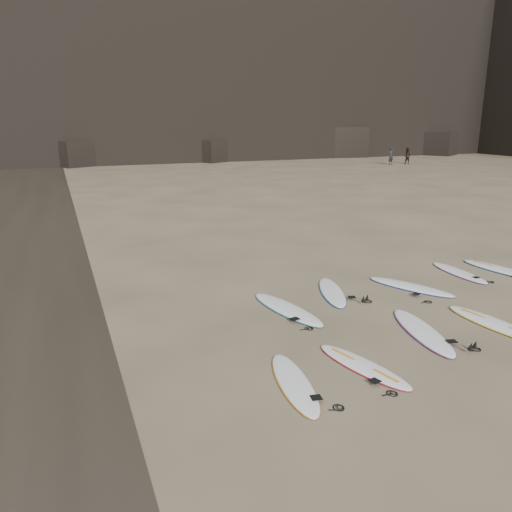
{
  "coord_description": "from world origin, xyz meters",
  "views": [
    {
      "loc": [
        -7.78,
        -8.05,
        4.68
      ],
      "look_at": [
        -3.54,
        2.54,
        1.5
      ],
      "focal_mm": 35.0,
      "sensor_mm": 36.0,
      "label": 1
    }
  ],
  "objects_px": {
    "surfboard_5": "(287,309)",
    "person_b": "(408,156)",
    "surfboard_6": "(332,292)",
    "surfboard_2": "(422,331)",
    "surfboard_0": "(294,383)",
    "surfboard_9": "(502,270)",
    "surfboard_1": "(363,366)",
    "surfboard_8": "(459,272)",
    "person_a": "(391,156)",
    "surfboard_3": "(496,324)",
    "surfboard_7": "(411,287)"
  },
  "relations": [
    {
      "from": "surfboard_3",
      "to": "surfboard_5",
      "type": "bearing_deg",
      "value": 140.5
    },
    {
      "from": "surfboard_6",
      "to": "surfboard_8",
      "type": "relative_size",
      "value": 1.04
    },
    {
      "from": "surfboard_0",
      "to": "person_a",
      "type": "bearing_deg",
      "value": 60.7
    },
    {
      "from": "surfboard_0",
      "to": "surfboard_3",
      "type": "bearing_deg",
      "value": 15.9
    },
    {
      "from": "surfboard_5",
      "to": "person_b",
      "type": "height_order",
      "value": "person_b"
    },
    {
      "from": "surfboard_9",
      "to": "surfboard_6",
      "type": "bearing_deg",
      "value": 167.22
    },
    {
      "from": "surfboard_0",
      "to": "surfboard_6",
      "type": "relative_size",
      "value": 0.95
    },
    {
      "from": "surfboard_1",
      "to": "surfboard_7",
      "type": "bearing_deg",
      "value": 27.07
    },
    {
      "from": "surfboard_3",
      "to": "person_b",
      "type": "height_order",
      "value": "person_b"
    },
    {
      "from": "surfboard_6",
      "to": "surfboard_2",
      "type": "bearing_deg",
      "value": -60.47
    },
    {
      "from": "surfboard_6",
      "to": "surfboard_8",
      "type": "height_order",
      "value": "surfboard_6"
    },
    {
      "from": "surfboard_3",
      "to": "surfboard_5",
      "type": "relative_size",
      "value": 0.98
    },
    {
      "from": "surfboard_8",
      "to": "surfboard_9",
      "type": "relative_size",
      "value": 0.87
    },
    {
      "from": "person_b",
      "to": "surfboard_3",
      "type": "bearing_deg",
      "value": -57.35
    },
    {
      "from": "surfboard_1",
      "to": "surfboard_8",
      "type": "relative_size",
      "value": 0.97
    },
    {
      "from": "surfboard_2",
      "to": "surfboard_5",
      "type": "distance_m",
      "value": 3.25
    },
    {
      "from": "surfboard_7",
      "to": "surfboard_5",
      "type": "bearing_deg",
      "value": 156.84
    },
    {
      "from": "surfboard_1",
      "to": "surfboard_9",
      "type": "distance_m",
      "value": 8.47
    },
    {
      "from": "surfboard_6",
      "to": "person_b",
      "type": "height_order",
      "value": "person_b"
    },
    {
      "from": "surfboard_1",
      "to": "surfboard_9",
      "type": "xyz_separation_m",
      "value": [
        7.61,
        3.73,
        0.01
      ]
    },
    {
      "from": "surfboard_1",
      "to": "surfboard_3",
      "type": "distance_m",
      "value": 4.04
    },
    {
      "from": "person_b",
      "to": "surfboard_0",
      "type": "bearing_deg",
      "value": -62.43
    },
    {
      "from": "surfboard_3",
      "to": "surfboard_7",
      "type": "bearing_deg",
      "value": 85.78
    },
    {
      "from": "surfboard_3",
      "to": "surfboard_7",
      "type": "xyz_separation_m",
      "value": [
        -0.11,
        2.91,
        -0.0
      ]
    },
    {
      "from": "surfboard_0",
      "to": "surfboard_9",
      "type": "relative_size",
      "value": 0.86
    },
    {
      "from": "surfboard_0",
      "to": "surfboard_1",
      "type": "bearing_deg",
      "value": 12.2
    },
    {
      "from": "surfboard_8",
      "to": "surfboard_9",
      "type": "height_order",
      "value": "surfboard_9"
    },
    {
      "from": "surfboard_8",
      "to": "surfboard_9",
      "type": "bearing_deg",
      "value": -8.56
    },
    {
      "from": "surfboard_7",
      "to": "surfboard_8",
      "type": "relative_size",
      "value": 1.09
    },
    {
      "from": "person_a",
      "to": "person_b",
      "type": "bearing_deg",
      "value": -17.94
    },
    {
      "from": "surfboard_5",
      "to": "surfboard_8",
      "type": "xyz_separation_m",
      "value": [
        6.25,
        0.78,
        -0.01
      ]
    },
    {
      "from": "surfboard_0",
      "to": "surfboard_6",
      "type": "bearing_deg",
      "value": 61.35
    },
    {
      "from": "surfboard_1",
      "to": "surfboard_5",
      "type": "xyz_separation_m",
      "value": [
        -0.1,
        3.23,
        0.01
      ]
    },
    {
      "from": "surfboard_3",
      "to": "surfboard_2",
      "type": "bearing_deg",
      "value": 164.2
    },
    {
      "from": "surfboard_0",
      "to": "surfboard_3",
      "type": "distance_m",
      "value": 5.56
    },
    {
      "from": "surfboard_0",
      "to": "surfboard_2",
      "type": "height_order",
      "value": "surfboard_2"
    },
    {
      "from": "surfboard_9",
      "to": "person_a",
      "type": "distance_m",
      "value": 37.09
    },
    {
      "from": "surfboard_1",
      "to": "surfboard_8",
      "type": "distance_m",
      "value": 7.35
    },
    {
      "from": "surfboard_9",
      "to": "surfboard_1",
      "type": "bearing_deg",
      "value": -164.8
    },
    {
      "from": "surfboard_5",
      "to": "surfboard_8",
      "type": "relative_size",
      "value": 1.15
    },
    {
      "from": "surfboard_0",
      "to": "surfboard_8",
      "type": "xyz_separation_m",
      "value": [
        7.67,
        4.09,
        0.0
      ]
    },
    {
      "from": "surfboard_2",
      "to": "surfboard_6",
      "type": "bearing_deg",
      "value": 113.37
    },
    {
      "from": "person_a",
      "to": "surfboard_7",
      "type": "bearing_deg",
      "value": -140.41
    },
    {
      "from": "surfboard_1",
      "to": "surfboard_6",
      "type": "bearing_deg",
      "value": 53.16
    },
    {
      "from": "surfboard_0",
      "to": "surfboard_8",
      "type": "relative_size",
      "value": 0.99
    },
    {
      "from": "surfboard_5",
      "to": "person_b",
      "type": "bearing_deg",
      "value": 36.36
    },
    {
      "from": "surfboard_6",
      "to": "surfboard_8",
      "type": "distance_m",
      "value": 4.56
    },
    {
      "from": "person_b",
      "to": "surfboard_9",
      "type": "bearing_deg",
      "value": -55.69
    },
    {
      "from": "surfboard_7",
      "to": "person_b",
      "type": "height_order",
      "value": "person_b"
    },
    {
      "from": "surfboard_1",
      "to": "surfboard_5",
      "type": "bearing_deg",
      "value": 77.03
    }
  ]
}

